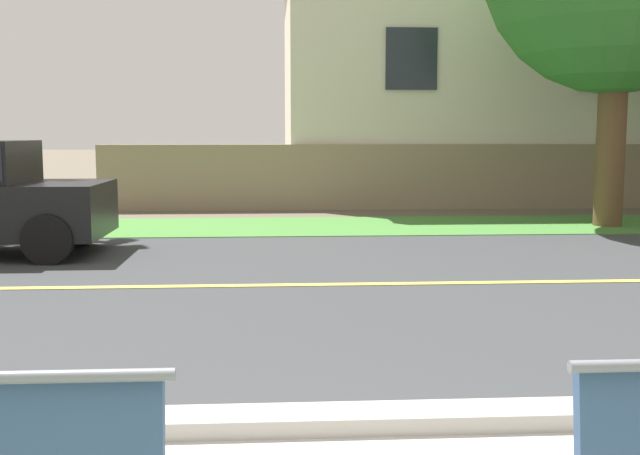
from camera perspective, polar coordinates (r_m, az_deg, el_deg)
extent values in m
plane|color=#665B4C|center=(9.96, -1.93, -2.59)|extent=(140.00, 140.00, 0.00)
cube|color=#ADA89E|center=(4.47, 0.28, -13.87)|extent=(44.00, 0.30, 0.11)
cube|color=#383A3D|center=(8.48, -1.63, -4.23)|extent=(52.00, 8.00, 0.01)
cube|color=#E0CC4C|center=(8.48, -1.63, -4.20)|extent=(48.00, 0.14, 0.01)
cube|color=#478438|center=(13.79, -2.41, 0.09)|extent=(48.00, 2.80, 0.02)
cylinder|color=black|center=(10.35, -19.21, -0.82)|extent=(0.64, 0.18, 0.64)
cylinder|color=black|center=(11.96, -17.07, 0.25)|extent=(0.64, 0.18, 0.64)
cylinder|color=brown|center=(14.66, 20.41, 5.68)|extent=(0.50, 0.50, 2.88)
cube|color=gray|center=(17.04, 6.09, 3.69)|extent=(13.00, 0.36, 1.40)
cube|color=beige|center=(20.65, 10.87, 10.31)|extent=(9.33, 6.40, 5.83)
cube|color=#232833|center=(17.08, 6.67, 12.11)|extent=(1.10, 0.06, 1.30)
cube|color=#232833|center=(18.29, 19.99, 11.39)|extent=(1.10, 0.06, 1.30)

